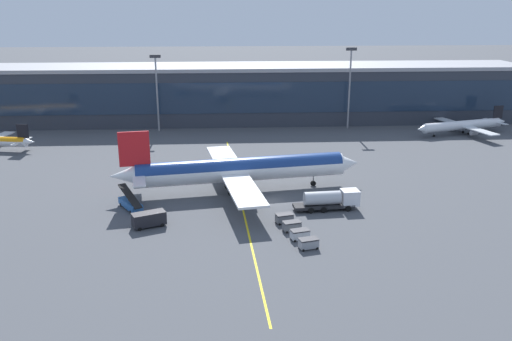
{
  "coord_description": "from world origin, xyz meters",
  "views": [
    {
      "loc": [
        -7.83,
        -86.69,
        32.6
      ],
      "look_at": [
        -2.54,
        3.52,
        4.5
      ],
      "focal_mm": 37.84,
      "sensor_mm": 36.0,
      "label": 1
    }
  ],
  "objects_px": {
    "fuel_tanker": "(331,200)",
    "baggage_cart_2": "(292,226)",
    "main_airliner": "(240,170)",
    "crew_van": "(148,219)",
    "baggage_cart_3": "(284,218)",
    "belt_loader": "(130,203)",
    "baggage_cart_0": "(308,243)",
    "commuter_jet_near": "(463,125)",
    "baggage_cart_1": "(300,234)"
  },
  "relations": [
    {
      "from": "main_airliner",
      "to": "baggage_cart_3",
      "type": "distance_m",
      "value": 16.72
    },
    {
      "from": "baggage_cart_0",
      "to": "fuel_tanker",
      "type": "bearing_deg",
      "value": 67.9
    },
    {
      "from": "fuel_tanker",
      "to": "commuter_jet_near",
      "type": "distance_m",
      "value": 67.43
    },
    {
      "from": "crew_van",
      "to": "main_airliner",
      "type": "bearing_deg",
      "value": 46.96
    },
    {
      "from": "belt_loader",
      "to": "baggage_cart_0",
      "type": "height_order",
      "value": "belt_loader"
    },
    {
      "from": "crew_van",
      "to": "commuter_jet_near",
      "type": "xyz_separation_m",
      "value": [
        73.3,
        56.37,
        1.11
      ]
    },
    {
      "from": "baggage_cart_1",
      "to": "baggage_cart_2",
      "type": "height_order",
      "value": "same"
    },
    {
      "from": "fuel_tanker",
      "to": "crew_van",
      "type": "distance_m",
      "value": 29.57
    },
    {
      "from": "fuel_tanker",
      "to": "baggage_cart_3",
      "type": "distance_m",
      "value": 9.75
    },
    {
      "from": "fuel_tanker",
      "to": "baggage_cart_2",
      "type": "height_order",
      "value": "fuel_tanker"
    },
    {
      "from": "baggage_cart_2",
      "to": "commuter_jet_near",
      "type": "xyz_separation_m",
      "value": [
        51.68,
        59.13,
        1.64
      ]
    },
    {
      "from": "belt_loader",
      "to": "baggage_cart_1",
      "type": "xyz_separation_m",
      "value": [
        26.32,
        -13.53,
        -0.21
      ]
    },
    {
      "from": "baggage_cart_1",
      "to": "baggage_cart_3",
      "type": "bearing_deg",
      "value": 104.18
    },
    {
      "from": "belt_loader",
      "to": "crew_van",
      "type": "bearing_deg",
      "value": -62.9
    },
    {
      "from": "baggage_cart_2",
      "to": "commuter_jet_near",
      "type": "distance_m",
      "value": 78.55
    },
    {
      "from": "crew_van",
      "to": "baggage_cart_1",
      "type": "bearing_deg",
      "value": -14.67
    },
    {
      "from": "main_airliner",
      "to": "crew_van",
      "type": "distance_m",
      "value": 21.27
    },
    {
      "from": "commuter_jet_near",
      "to": "fuel_tanker",
      "type": "bearing_deg",
      "value": -131.01
    },
    {
      "from": "commuter_jet_near",
      "to": "crew_van",
      "type": "bearing_deg",
      "value": -142.44
    },
    {
      "from": "main_airliner",
      "to": "fuel_tanker",
      "type": "distance_m",
      "value": 17.87
    },
    {
      "from": "main_airliner",
      "to": "commuter_jet_near",
      "type": "bearing_deg",
      "value": 34.81
    },
    {
      "from": "crew_van",
      "to": "baggage_cart_0",
      "type": "height_order",
      "value": "crew_van"
    },
    {
      "from": "main_airliner",
      "to": "baggage_cart_3",
      "type": "height_order",
      "value": "main_airliner"
    },
    {
      "from": "main_airliner",
      "to": "baggage_cart_2",
      "type": "relative_size",
      "value": 15.38
    },
    {
      "from": "baggage_cart_3",
      "to": "commuter_jet_near",
      "type": "relative_size",
      "value": 0.11
    },
    {
      "from": "belt_loader",
      "to": "baggage_cart_2",
      "type": "height_order",
      "value": "belt_loader"
    },
    {
      "from": "baggage_cart_2",
      "to": "main_airliner",
      "type": "bearing_deg",
      "value": 111.71
    },
    {
      "from": "fuel_tanker",
      "to": "baggage_cart_0",
      "type": "xyz_separation_m",
      "value": [
        -5.87,
        -14.46,
        -0.96
      ]
    },
    {
      "from": "crew_van",
      "to": "commuter_jet_near",
      "type": "relative_size",
      "value": 0.2
    },
    {
      "from": "baggage_cart_1",
      "to": "commuter_jet_near",
      "type": "distance_m",
      "value": 80.42
    },
    {
      "from": "crew_van",
      "to": "belt_loader",
      "type": "bearing_deg",
      "value": 117.1
    },
    {
      "from": "belt_loader",
      "to": "fuel_tanker",
      "type": "bearing_deg",
      "value": -3.77
    },
    {
      "from": "fuel_tanker",
      "to": "baggage_cart_3",
      "type": "bearing_deg",
      "value": -147.95
    },
    {
      "from": "main_airliner",
      "to": "baggage_cart_3",
      "type": "bearing_deg",
      "value": -66.83
    },
    {
      "from": "baggage_cart_1",
      "to": "baggage_cart_3",
      "type": "xyz_separation_m",
      "value": [
        -1.57,
        6.2,
        0.0
      ]
    },
    {
      "from": "main_airliner",
      "to": "crew_van",
      "type": "bearing_deg",
      "value": -133.04
    },
    {
      "from": "baggage_cart_0",
      "to": "baggage_cart_2",
      "type": "bearing_deg",
      "value": 104.18
    },
    {
      "from": "crew_van",
      "to": "baggage_cart_3",
      "type": "relative_size",
      "value": 1.84
    },
    {
      "from": "main_airliner",
      "to": "baggage_cart_2",
      "type": "xyz_separation_m",
      "value": [
        7.23,
        -18.17,
        -3.35
      ]
    },
    {
      "from": "baggage_cart_3",
      "to": "baggage_cart_1",
      "type": "bearing_deg",
      "value": -75.82
    },
    {
      "from": "baggage_cart_2",
      "to": "baggage_cart_3",
      "type": "distance_m",
      "value": 3.2
    },
    {
      "from": "baggage_cart_1",
      "to": "baggage_cart_2",
      "type": "bearing_deg",
      "value": 104.18
    },
    {
      "from": "baggage_cart_1",
      "to": "baggage_cart_3",
      "type": "distance_m",
      "value": 6.4
    },
    {
      "from": "crew_van",
      "to": "baggage_cart_2",
      "type": "distance_m",
      "value": 21.8
    },
    {
      "from": "fuel_tanker",
      "to": "baggage_cart_1",
      "type": "height_order",
      "value": "fuel_tanker"
    },
    {
      "from": "belt_loader",
      "to": "baggage_cart_0",
      "type": "xyz_separation_m",
      "value": [
        27.11,
        -16.63,
        -0.21
      ]
    },
    {
      "from": "baggage_cart_2",
      "to": "baggage_cart_3",
      "type": "height_order",
      "value": "same"
    },
    {
      "from": "fuel_tanker",
      "to": "crew_van",
      "type": "bearing_deg",
      "value": -169.3
    },
    {
      "from": "crew_van",
      "to": "baggage_cart_3",
      "type": "bearing_deg",
      "value": 0.94
    },
    {
      "from": "baggage_cart_2",
      "to": "baggage_cart_3",
      "type": "xyz_separation_m",
      "value": [
        -0.78,
        3.1,
        0.0
      ]
    }
  ]
}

